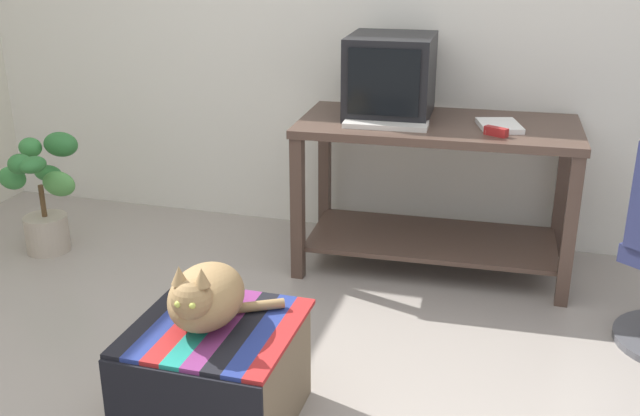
{
  "coord_description": "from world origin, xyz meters",
  "views": [
    {
      "loc": [
        0.88,
        -1.94,
        1.65
      ],
      "look_at": [
        0.07,
        0.85,
        0.55
      ],
      "focal_mm": 41.4,
      "sensor_mm": 36.0,
      "label": 1
    }
  ],
  "objects": [
    {
      "name": "ottoman_with_blanket",
      "position": [
        -0.08,
        0.07,
        0.2
      ],
      "size": [
        0.55,
        0.56,
        0.39
      ],
      "color": "#7A664C",
      "rests_on": "ground_plane"
    },
    {
      "name": "book",
      "position": [
        0.75,
        1.56,
        0.78
      ],
      "size": [
        0.24,
        0.28,
        0.02
      ],
      "primitive_type": "cube",
      "rotation": [
        0.0,
        0.0,
        0.29
      ],
      "color": "white",
      "rests_on": "desk"
    },
    {
      "name": "stapler",
      "position": [
        0.74,
        1.42,
        0.79
      ],
      "size": [
        0.11,
        0.08,
        0.04
      ],
      "primitive_type": "cube",
      "rotation": [
        0.0,
        0.0,
        1.09
      ],
      "color": "#A31E1E",
      "rests_on": "desk"
    },
    {
      "name": "keyboard",
      "position": [
        0.22,
        1.44,
        0.78
      ],
      "size": [
        0.41,
        0.18,
        0.02
      ],
      "primitive_type": "cube",
      "rotation": [
        0.0,
        0.0,
        0.07
      ],
      "color": "beige",
      "rests_on": "desk"
    },
    {
      "name": "tv_monitor",
      "position": [
        0.19,
        1.67,
        0.96
      ],
      "size": [
        0.44,
        0.49,
        0.4
      ],
      "rotation": [
        0.0,
        0.0,
        0.05
      ],
      "color": "black",
      "rests_on": "desk"
    },
    {
      "name": "back_wall",
      "position": [
        0.0,
        2.05,
        1.3
      ],
      "size": [
        8.0,
        0.1,
        2.6
      ],
      "primitive_type": "cube",
      "color": "silver",
      "rests_on": "ground_plane"
    },
    {
      "name": "cat",
      "position": [
        -0.1,
        0.07,
        0.5
      ],
      "size": [
        0.36,
        0.39,
        0.27
      ],
      "rotation": [
        0.0,
        0.0,
        0.09
      ],
      "color": "#9E7A4C",
      "rests_on": "ottoman_with_blanket"
    },
    {
      "name": "potted_plant",
      "position": [
        -1.57,
        1.2,
        0.32
      ],
      "size": [
        0.44,
        0.38,
        0.65
      ],
      "color": "#B7A893",
      "rests_on": "ground_plane"
    },
    {
      "name": "desk",
      "position": [
        0.45,
        1.6,
        0.52
      ],
      "size": [
        1.39,
        0.73,
        0.77
      ],
      "rotation": [
        0.0,
        0.0,
        0.05
      ],
      "color": "#4C382D",
      "rests_on": "ground_plane"
    }
  ]
}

